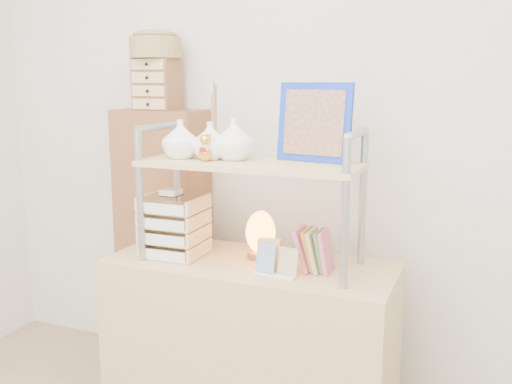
{
  "coord_description": "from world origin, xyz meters",
  "views": [
    {
      "loc": [
        0.89,
        -0.89,
        1.49
      ],
      "look_at": [
        0.03,
        1.2,
        1.05
      ],
      "focal_mm": 40.0,
      "sensor_mm": 36.0,
      "label": 1
    }
  ],
  "objects_px": {
    "desk": "(251,345)",
    "salt_lamp": "(261,234)",
    "cabinet": "(164,240)",
    "letter_tray": "(173,229)"
  },
  "relations": [
    {
      "from": "cabinet",
      "to": "letter_tray",
      "type": "distance_m",
      "value": 0.55
    },
    {
      "from": "desk",
      "to": "cabinet",
      "type": "bearing_deg",
      "value": 150.19
    },
    {
      "from": "desk",
      "to": "cabinet",
      "type": "xyz_separation_m",
      "value": [
        -0.65,
        0.37,
        0.3
      ]
    },
    {
      "from": "desk",
      "to": "cabinet",
      "type": "relative_size",
      "value": 0.89
    },
    {
      "from": "desk",
      "to": "salt_lamp",
      "type": "height_order",
      "value": "salt_lamp"
    },
    {
      "from": "desk",
      "to": "salt_lamp",
      "type": "distance_m",
      "value": 0.48
    },
    {
      "from": "desk",
      "to": "cabinet",
      "type": "height_order",
      "value": "cabinet"
    },
    {
      "from": "salt_lamp",
      "to": "desk",
      "type": "bearing_deg",
      "value": -101.68
    },
    {
      "from": "salt_lamp",
      "to": "cabinet",
      "type": "bearing_deg",
      "value": 156.0
    },
    {
      "from": "cabinet",
      "to": "salt_lamp",
      "type": "height_order",
      "value": "cabinet"
    }
  ]
}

